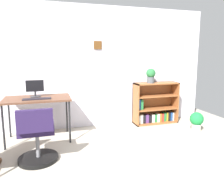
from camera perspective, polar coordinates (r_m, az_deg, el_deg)
wall_back at (r=4.14m, az=-8.40°, el=5.82°), size 5.20×0.12×2.32m
desk at (r=3.67m, az=-19.27°, el=-2.94°), size 1.04×0.61×0.71m
monitor at (r=3.73m, az=-19.86°, el=0.26°), size 0.28×0.18×0.28m
keyboard at (r=3.52m, az=-19.39°, el=-2.36°), size 0.42×0.11×0.02m
office_chair at (r=3.00m, az=-19.36°, el=-12.20°), size 0.52×0.55×0.76m
bookshelf_low at (r=4.53m, az=11.19°, el=-4.17°), size 0.91×0.30×0.84m
potted_plant_on_shelf at (r=4.32m, az=10.31°, el=3.79°), size 0.19×0.19×0.29m
potted_plant_floor at (r=4.25m, az=21.63°, el=-7.76°), size 0.24×0.24×0.36m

